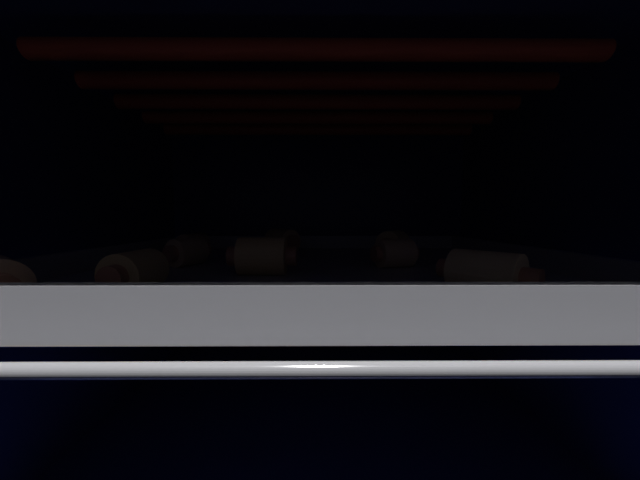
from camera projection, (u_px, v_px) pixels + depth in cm
name	position (u px, v px, depth cm)	size (l,w,h in cm)	color
ground_plane	(321.00, 435.00, 33.69)	(53.05, 46.59, 1.20)	#0C1138
oven_wall_back	(320.00, 242.00, 54.84)	(53.05, 1.20, 37.73)	#0C1138
oven_wall_left	(74.00, 260.00, 32.06)	(1.20, 44.19, 37.73)	#0C1138
oven_wall_right	(565.00, 260.00, 32.36)	(1.20, 44.19, 37.73)	#0C1138
oven_ceiling	(321.00, 69.00, 30.74)	(53.05, 46.59, 1.20)	#0C1138
heating_element	(321.00, 102.00, 30.98)	(40.52, 20.88, 1.44)	maroon
oven_rack_mid	(321.00, 276.00, 32.34)	(48.35, 43.30, 0.69)	slate
baking_tray_mid	(321.00, 267.00, 32.27)	(45.20, 36.60, 2.82)	gray
pig_in_blanket_mid_0	(489.00, 273.00, 19.77)	(4.96, 5.57, 2.93)	tan
pig_in_blanket_mid_1	(284.00, 241.00, 43.16)	(5.31, 5.49, 3.38)	tan
pig_in_blanket_mid_2	(395.00, 244.00, 38.37)	(4.58, 4.75, 3.38)	tan
pig_in_blanket_mid_4	(139.00, 272.00, 20.55)	(2.97, 5.10, 2.83)	tan
pig_in_blanket_mid_5	(195.00, 244.00, 41.94)	(3.64, 6.37, 2.81)	tan
pig_in_blanket_mid_6	(191.00, 251.00, 32.37)	(4.00, 5.23, 2.88)	tan
pig_in_blanket_mid_7	(265.00, 256.00, 26.87)	(6.01, 3.38, 3.32)	tan
pig_in_blanket_mid_8	(397.00, 253.00, 30.94)	(4.95, 3.67, 2.85)	tan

